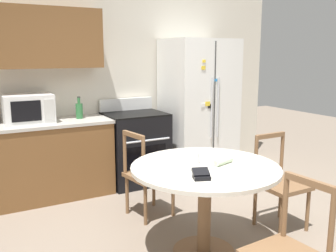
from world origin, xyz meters
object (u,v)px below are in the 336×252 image
at_px(microwave, 28,109).
at_px(counter_bottle, 79,110).
at_px(oven_range, 135,147).
at_px(wallet, 201,175).
at_px(candle_glass, 195,159).
at_px(dining_chair_right, 280,184).
at_px(refrigerator, 198,108).
at_px(dining_chair_far, 147,175).

relative_size(microwave, counter_bottle, 2.00).
bearing_deg(oven_range, microwave, 177.56).
bearing_deg(microwave, wallet, -69.48).
distance_m(microwave, candle_glass, 2.15).
bearing_deg(wallet, oven_range, 78.48).
xyz_separation_m(counter_bottle, dining_chair_right, (1.38, -1.92, -0.56)).
bearing_deg(refrigerator, candle_glass, -124.25).
xyz_separation_m(oven_range, dining_chair_far, (-0.32, -1.02, -0.03)).
distance_m(oven_range, dining_chair_right, 1.99).
relative_size(oven_range, dining_chair_right, 1.20).
bearing_deg(refrigerator, wallet, -122.96).
relative_size(microwave, wallet, 3.27).
height_order(candle_glass, wallet, candle_glass).
bearing_deg(microwave, oven_range, -2.44).
relative_size(refrigerator, candle_glass, 19.91).
distance_m(refrigerator, dining_chair_right, 1.89).
xyz_separation_m(microwave, candle_glass, (1.00, -1.89, -0.25)).
xyz_separation_m(candle_glass, wallet, (-0.17, -0.34, -0.01)).
height_order(oven_range, candle_glass, oven_range).
relative_size(refrigerator, wallet, 11.55).
height_order(microwave, counter_bottle, microwave).
height_order(refrigerator, microwave, refrigerator).
height_order(oven_range, dining_chair_right, oven_range).
bearing_deg(candle_glass, refrigerator, 55.75).
height_order(dining_chair_far, wallet, dining_chair_far).
relative_size(dining_chair_far, wallet, 5.61).
bearing_deg(microwave, candle_glass, -62.05).
bearing_deg(oven_range, refrigerator, -3.36).
relative_size(refrigerator, oven_range, 1.72).
bearing_deg(counter_bottle, microwave, 179.48).
relative_size(dining_chair_right, wallet, 5.61).
distance_m(dining_chair_far, candle_glass, 0.90).
relative_size(counter_bottle, dining_chair_far, 0.29).
distance_m(oven_range, microwave, 1.41).
distance_m(oven_range, counter_bottle, 0.88).
height_order(refrigerator, wallet, refrigerator).
relative_size(counter_bottle, wallet, 1.64).
bearing_deg(dining_chair_right, candle_glass, -2.33).
distance_m(dining_chair_right, wallet, 1.22).
xyz_separation_m(microwave, dining_chair_far, (0.96, -1.07, -0.62)).
bearing_deg(dining_chair_far, oven_range, 153.91).
distance_m(counter_bottle, candle_glass, 1.94).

